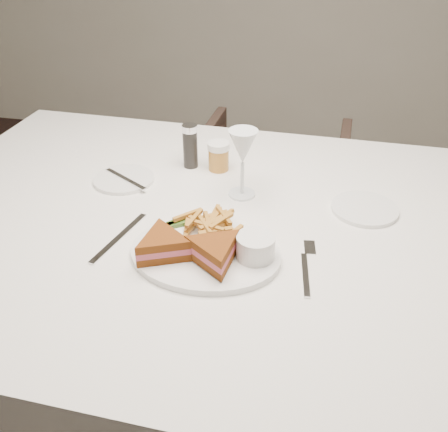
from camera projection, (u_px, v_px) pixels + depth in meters
table at (228, 336)px, 1.37m from camera, size 1.65×1.12×0.75m
chair_far at (270, 190)px, 2.15m from camera, size 0.64×0.60×0.63m
table_setting at (214, 217)px, 1.11m from camera, size 0.78×0.60×0.18m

